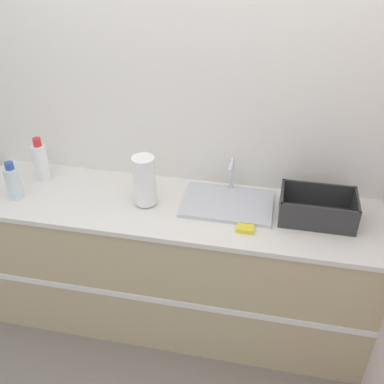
{
  "coord_description": "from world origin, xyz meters",
  "views": [
    {
      "loc": [
        0.52,
        -1.68,
        2.32
      ],
      "look_at": [
        0.12,
        0.26,
        1.01
      ],
      "focal_mm": 42.0,
      "sensor_mm": 36.0,
      "label": 1
    }
  ],
  "objects_px": {
    "bottle_white_spray": "(41,161)",
    "dish_rack": "(317,210)",
    "sink": "(228,202)",
    "bottle_clear": "(13,182)",
    "paper_towel_roll": "(144,181)"
  },
  "relations": [
    {
      "from": "dish_rack",
      "to": "bottle_clear",
      "type": "relative_size",
      "value": 1.75
    },
    {
      "from": "paper_towel_roll",
      "to": "dish_rack",
      "type": "distance_m",
      "value": 0.93
    },
    {
      "from": "paper_towel_roll",
      "to": "bottle_clear",
      "type": "xyz_separation_m",
      "value": [
        -0.74,
        -0.08,
        -0.05
      ]
    },
    {
      "from": "dish_rack",
      "to": "bottle_clear",
      "type": "height_order",
      "value": "bottle_clear"
    },
    {
      "from": "sink",
      "to": "bottle_clear",
      "type": "xyz_separation_m",
      "value": [
        -1.18,
        -0.16,
        0.08
      ]
    },
    {
      "from": "paper_towel_roll",
      "to": "bottle_white_spray",
      "type": "height_order",
      "value": "paper_towel_roll"
    },
    {
      "from": "paper_towel_roll",
      "to": "bottle_clear",
      "type": "relative_size",
      "value": 1.3
    },
    {
      "from": "sink",
      "to": "bottle_white_spray",
      "type": "height_order",
      "value": "bottle_white_spray"
    },
    {
      "from": "bottle_white_spray",
      "to": "dish_rack",
      "type": "bearing_deg",
      "value": -2.88
    },
    {
      "from": "dish_rack",
      "to": "bottle_clear",
      "type": "distance_m",
      "value": 1.66
    },
    {
      "from": "sink",
      "to": "dish_rack",
      "type": "xyz_separation_m",
      "value": [
        0.47,
        -0.04,
        0.04
      ]
    },
    {
      "from": "sink",
      "to": "dish_rack",
      "type": "bearing_deg",
      "value": -4.25
    },
    {
      "from": "sink",
      "to": "dish_rack",
      "type": "height_order",
      "value": "sink"
    },
    {
      "from": "sink",
      "to": "bottle_clear",
      "type": "bearing_deg",
      "value": -172.06
    },
    {
      "from": "dish_rack",
      "to": "bottle_clear",
      "type": "bearing_deg",
      "value": -175.53
    }
  ]
}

